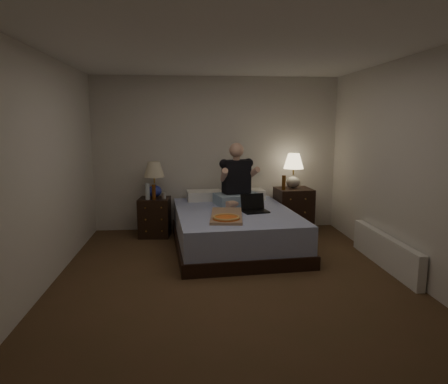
{
  "coord_description": "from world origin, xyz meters",
  "views": [
    {
      "loc": [
        -0.48,
        -4.32,
        1.76
      ],
      "look_at": [
        0.0,
        0.9,
        0.85
      ],
      "focal_mm": 32.0,
      "sensor_mm": 36.0,
      "label": 1
    }
  ],
  "objects": [
    {
      "name": "beer_bottle_left",
      "position": [
        -1.0,
        1.74,
        0.72
      ],
      "size": [
        0.06,
        0.06,
        0.23
      ],
      "primitive_type": "cylinder",
      "color": "#5D2F0D",
      "rests_on": "nightstand_left"
    },
    {
      "name": "pizza_box",
      "position": [
        -0.01,
        0.53,
        0.58
      ],
      "size": [
        0.48,
        0.8,
        0.08
      ],
      "primitive_type": null,
      "rotation": [
        0.0,
        0.0,
        -0.11
      ],
      "color": "tan",
      "rests_on": "bed"
    },
    {
      "name": "laptop",
      "position": [
        0.45,
        1.03,
        0.66
      ],
      "size": [
        0.39,
        0.35,
        0.24
      ],
      "primitive_type": null,
      "rotation": [
        0.0,
        0.0,
        0.23
      ],
      "color": "black",
      "rests_on": "bed"
    },
    {
      "name": "soda_can",
      "position": [
        -0.85,
        1.77,
        0.66
      ],
      "size": [
        0.07,
        0.07,
        0.1
      ],
      "primitive_type": "cylinder",
      "color": "beige",
      "rests_on": "nightstand_left"
    },
    {
      "name": "wall_back",
      "position": [
        0.0,
        2.25,
        1.25
      ],
      "size": [
        4.0,
        0.0,
        2.5
      ],
      "primitive_type": "cube",
      "rotation": [
        1.57,
        0.0,
        0.0
      ],
      "color": "silver",
      "rests_on": "ground"
    },
    {
      "name": "nightstand_left",
      "position": [
        -1.0,
        1.85,
        0.3
      ],
      "size": [
        0.5,
        0.46,
        0.61
      ],
      "primitive_type": "cube",
      "rotation": [
        0.0,
        0.0,
        -0.09
      ],
      "color": "black",
      "rests_on": "floor"
    },
    {
      "name": "wall_left",
      "position": [
        -2.0,
        0.0,
        1.25
      ],
      "size": [
        0.0,
        4.5,
        2.5
      ],
      "primitive_type": "cube",
      "rotation": [
        1.57,
        0.0,
        1.57
      ],
      "color": "silver",
      "rests_on": "ground"
    },
    {
      "name": "lamp_left",
      "position": [
        -1.0,
        1.94,
        0.89
      ],
      "size": [
        0.4,
        0.4,
        0.56
      ],
      "primitive_type": null,
      "rotation": [
        0.0,
        0.0,
        -0.29
      ],
      "color": "#293398",
      "rests_on": "nightstand_left"
    },
    {
      "name": "nightstand_right",
      "position": [
        1.23,
        1.9,
        0.36
      ],
      "size": [
        0.59,
        0.54,
        0.72
      ],
      "primitive_type": "cube",
      "rotation": [
        0.0,
        0.0,
        0.08
      ],
      "color": "black",
      "rests_on": "floor"
    },
    {
      "name": "wall_right",
      "position": [
        2.0,
        0.0,
        1.25
      ],
      "size": [
        0.0,
        4.5,
        2.5
      ],
      "primitive_type": "cube",
      "rotation": [
        1.57,
        0.0,
        -1.57
      ],
      "color": "silver",
      "rests_on": "ground"
    },
    {
      "name": "lamp_right",
      "position": [
        1.22,
        1.95,
        1.0
      ],
      "size": [
        0.38,
        0.38,
        0.56
      ],
      "primitive_type": null,
      "rotation": [
        0.0,
        0.0,
        -0.21
      ],
      "color": "gray",
      "rests_on": "nightstand_right"
    },
    {
      "name": "person",
      "position": [
        0.27,
        1.6,
        1.0
      ],
      "size": [
        0.77,
        0.67,
        0.93
      ],
      "primitive_type": null,
      "rotation": [
        0.0,
        0.0,
        0.25
      ],
      "color": "black",
      "rests_on": "bed"
    },
    {
      "name": "water_bottle",
      "position": [
        -1.09,
        1.73,
        0.73
      ],
      "size": [
        0.07,
        0.07,
        0.25
      ],
      "primitive_type": "cylinder",
      "color": "silver",
      "rests_on": "nightstand_left"
    },
    {
      "name": "radiator",
      "position": [
        1.93,
        0.2,
        0.2
      ],
      "size": [
        0.1,
        1.6,
        0.4
      ],
      "primitive_type": "cube",
      "color": "white",
      "rests_on": "floor"
    },
    {
      "name": "bed",
      "position": [
        0.17,
        1.16,
        0.27
      ],
      "size": [
        1.78,
        2.27,
        0.54
      ],
      "primitive_type": "cube",
      "rotation": [
        0.0,
        0.0,
        0.08
      ],
      "color": "#5E6FBC",
      "rests_on": "floor"
    },
    {
      "name": "ceiling",
      "position": [
        0.0,
        0.0,
        2.5
      ],
      "size": [
        4.0,
        4.5,
        0.0
      ],
      "primitive_type": "cube",
      "rotation": [
        3.14,
        0.0,
        0.0
      ],
      "color": "white",
      "rests_on": "ground"
    },
    {
      "name": "beer_bottle_right",
      "position": [
        1.03,
        1.79,
        0.83
      ],
      "size": [
        0.06,
        0.06,
        0.23
      ],
      "primitive_type": "cylinder",
      "color": "#5B310D",
      "rests_on": "nightstand_right"
    },
    {
      "name": "wall_front",
      "position": [
        0.0,
        -2.25,
        1.25
      ],
      "size": [
        4.0,
        0.0,
        2.5
      ],
      "primitive_type": "cube",
      "rotation": [
        -1.57,
        0.0,
        0.0
      ],
      "color": "silver",
      "rests_on": "ground"
    },
    {
      "name": "floor",
      "position": [
        0.0,
        0.0,
        0.0
      ],
      "size": [
        4.0,
        4.5,
        0.0
      ],
      "primitive_type": "cube",
      "color": "brown",
      "rests_on": "ground"
    }
  ]
}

